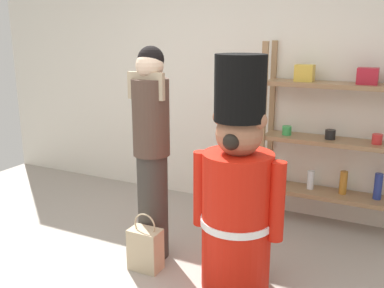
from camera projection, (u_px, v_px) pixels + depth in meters
back_wall at (247, 81)px, 4.39m from camera, size 6.40×0.12×2.60m
merchandise_shelf at (330, 137)px, 3.93m from camera, size 1.23×0.35×1.70m
teddy_bear_guard at (237, 194)px, 2.97m from camera, size 0.66×0.50×1.64m
person_shopper at (152, 149)px, 3.34m from camera, size 0.30×0.28×1.68m
shopping_bag at (145, 249)px, 3.32m from camera, size 0.25×0.16×0.46m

